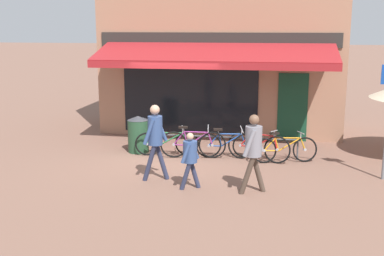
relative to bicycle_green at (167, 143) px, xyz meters
name	(u,v)px	position (x,y,z in m)	size (l,w,h in m)	color
ground_plane	(168,158)	(0.09, -0.25, -0.36)	(160.00, 160.00, 0.00)	brown
shop_front	(223,34)	(1.09, 3.82, 2.86)	(7.79, 4.80, 6.45)	#9E7056
bike_rack_rail	(225,140)	(1.59, 0.12, 0.12)	(3.97, 0.04, 0.57)	#47494F
bicycle_green	(167,143)	(0.00, 0.00, 0.00)	(1.73, 0.56, 0.80)	black
bicycle_purple	(193,144)	(0.76, -0.16, 0.04)	(1.78, 0.52, 0.89)	black
bicycle_blue	(227,145)	(1.65, 0.04, 0.01)	(1.67, 0.52, 0.85)	black
bicycle_red	(258,146)	(2.50, -0.09, 0.03)	(1.70, 0.64, 0.88)	black
bicycle_orange	(284,149)	(3.18, -0.14, 0.00)	(1.71, 0.69, 0.81)	black
pedestrian_adult	(155,134)	(0.23, -2.14, 0.73)	(0.59, 0.54, 1.78)	#282D47
pedestrian_child	(190,155)	(1.12, -2.60, 0.40)	(0.44, 0.51, 1.27)	#282D47
pedestrian_second_adult	(253,145)	(2.48, -2.62, 0.68)	(0.57, 0.61, 1.72)	#47382D
litter_bin	(138,134)	(-0.87, 0.22, 0.16)	(0.60, 0.60, 1.04)	#23472D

